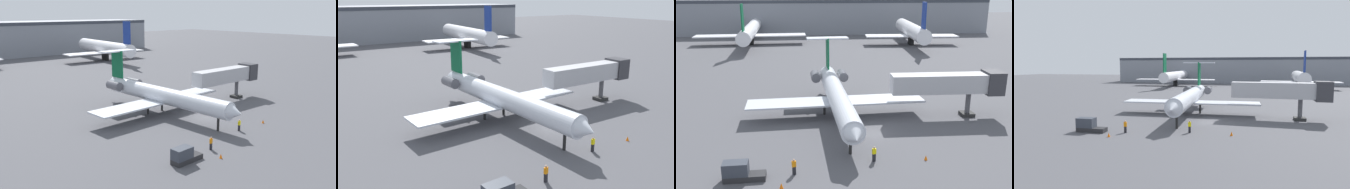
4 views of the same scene
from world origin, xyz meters
TOP-DOWN VIEW (x-y plane):
  - ground_plane at (0.00, 0.00)m, footprint 400.00×400.00m
  - regional_jet at (-3.83, 6.75)m, footprint 25.04×31.00m
  - jet_bridge at (12.58, 5.27)m, footprint 15.69×3.25m
  - ground_crew_marshaller at (-0.91, -7.56)m, footprint 0.45×0.34m
  - ground_crew_loader at (-9.29, -9.64)m, footprint 0.46×0.37m
  - baggage_tug_lead at (-14.44, -10.21)m, footprint 4.04×1.52m
  - traffic_cone_near at (-10.39, -12.18)m, footprint 0.36×0.36m
  - traffic_cone_mid at (4.68, -7.83)m, footprint 0.36×0.36m
  - terminal_building at (0.00, 105.00)m, footprint 122.04×21.49m
  - parked_airliner_west_end at (-25.30, 74.63)m, footprint 34.10×40.45m
  - parked_airliner_west_mid at (24.32, 69.20)m, footprint 28.51×33.75m

SIDE VIEW (x-z plane):
  - ground_plane at x=0.00m, z-range -0.10..0.00m
  - traffic_cone_near at x=-10.39m, z-range 0.00..0.55m
  - traffic_cone_mid at x=4.68m, z-range 0.00..0.55m
  - baggage_tug_lead at x=-14.44m, z-range -0.11..1.79m
  - ground_crew_marshaller at x=-0.91m, z-range 0.01..1.70m
  - ground_crew_loader at x=-9.29m, z-range 0.01..1.70m
  - regional_jet at x=-3.83m, z-range -1.51..8.17m
  - parked_airliner_west_end at x=-25.30m, z-range -2.41..10.91m
  - parked_airliner_west_mid at x=24.32m, z-range -2.40..11.26m
  - jet_bridge at x=12.58m, z-range 1.54..8.02m
  - terminal_building at x=0.00m, z-range 0.02..12.74m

